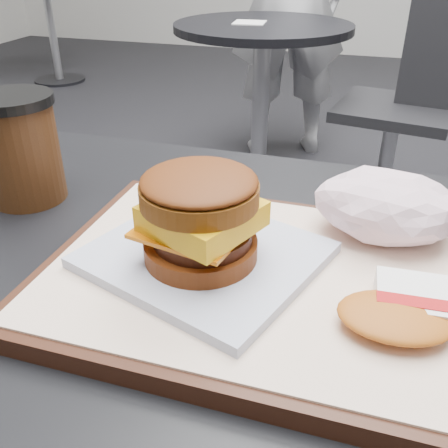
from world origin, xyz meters
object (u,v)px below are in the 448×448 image
at_px(serving_tray, 256,278).
at_px(hash_brown, 418,309).
at_px(coffee_cup, 20,145).
at_px(neighbor_chair, 416,98).
at_px(neighbor_table, 261,75).
at_px(crumpled_wrapper, 387,206).
at_px(breakfast_sandwich, 202,226).
at_px(customer_table, 225,409).

relative_size(serving_tray, hash_brown, 3.11).
bearing_deg(coffee_cup, neighbor_chair, 71.15).
bearing_deg(neighbor_table, hash_brown, -73.04).
xyz_separation_m(hash_brown, crumpled_wrapper, (-0.03, 0.13, 0.02)).
bearing_deg(hash_brown, serving_tray, 167.69).
xyz_separation_m(hash_brown, neighbor_chair, (0.09, 1.67, -0.29)).
height_order(serving_tray, hash_brown, hash_brown).
relative_size(serving_tray, coffee_cup, 3.02).
xyz_separation_m(breakfast_sandwich, coffee_cup, (-0.26, 0.10, 0.01)).
distance_m(serving_tray, coffee_cup, 0.32).
bearing_deg(breakfast_sandwich, coffee_cup, 158.90).
distance_m(customer_table, breakfast_sandwich, 0.25).
distance_m(serving_tray, hash_brown, 0.14).
height_order(customer_table, crumpled_wrapper, crumpled_wrapper).
xyz_separation_m(customer_table, hash_brown, (0.16, -0.04, 0.22)).
distance_m(breakfast_sandwich, neighbor_chair, 1.70).
bearing_deg(coffee_cup, crumpled_wrapper, 0.74).
bearing_deg(hash_brown, coffee_cup, 164.46).
height_order(crumpled_wrapper, coffee_cup, coffee_cup).
bearing_deg(customer_table, neighbor_chair, 81.10).
distance_m(crumpled_wrapper, neighbor_table, 1.66).
height_order(serving_tray, breakfast_sandwich, breakfast_sandwich).
bearing_deg(neighbor_chair, crumpled_wrapper, -94.43).
bearing_deg(neighbor_chair, coffee_cup, -108.85).
relative_size(breakfast_sandwich, coffee_cup, 1.87).
xyz_separation_m(customer_table, breakfast_sandwich, (-0.02, -0.01, 0.24)).
bearing_deg(hash_brown, customer_table, 167.13).
bearing_deg(crumpled_wrapper, neighbor_table, 107.31).
bearing_deg(customer_table, neighbor_table, 101.98).
bearing_deg(hash_brown, neighbor_chair, 86.87).
xyz_separation_m(breakfast_sandwich, hash_brown, (0.18, -0.02, -0.03)).
xyz_separation_m(coffee_cup, neighbor_chair, (0.53, 1.55, -0.33)).
height_order(hash_brown, neighbor_table, hash_brown).
distance_m(neighbor_table, neighbor_chair, 0.61).
bearing_deg(coffee_cup, neighbor_table, 92.79).
bearing_deg(serving_tray, customer_table, 164.80).
xyz_separation_m(customer_table, serving_tray, (0.03, -0.01, 0.20)).
relative_size(serving_tray, neighbor_chair, 0.43).
distance_m(customer_table, serving_tray, 0.20).
relative_size(hash_brown, neighbor_chair, 0.14).
height_order(hash_brown, neighbor_chair, neighbor_chair).
bearing_deg(neighbor_table, neighbor_chair, -1.34).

